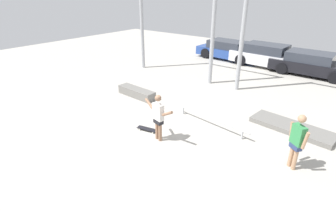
# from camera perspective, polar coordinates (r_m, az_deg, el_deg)

# --- Properties ---
(ground_plane) EXTENTS (36.00, 36.00, 0.00)m
(ground_plane) POSITION_cam_1_polar(r_m,az_deg,el_deg) (9.04, -6.67, -6.21)
(ground_plane) COLOR #B2ADA3
(skateboarder) EXTENTS (1.35, 0.37, 1.57)m
(skateboarder) POSITION_cam_1_polar(r_m,az_deg,el_deg) (8.28, -2.12, -2.19)
(skateboarder) COLOR #8C664C
(skateboarder) RESTS_ON ground_plane
(skateboard) EXTENTS (0.81, 0.37, 0.08)m
(skateboard) POSITION_cam_1_polar(r_m,az_deg,el_deg) (9.19, -4.48, -5.12)
(skateboard) COLOR black
(skateboard) RESTS_ON ground_plane
(grind_box) EXTENTS (2.00, 0.62, 0.38)m
(grind_box) POSITION_cam_1_polar(r_m,az_deg,el_deg) (12.06, -6.84, 2.82)
(grind_box) COLOR slate
(grind_box) RESTS_ON ground_plane
(manual_pad) EXTENTS (2.86, 1.27, 0.17)m
(manual_pad) POSITION_cam_1_polar(r_m,az_deg,el_deg) (10.19, 25.37, -4.34)
(manual_pad) COLOR slate
(manual_pad) RESTS_ON ground_plane
(grind_rail) EXTENTS (3.18, 0.46, 0.33)m
(grind_rail) POSITION_cam_1_polar(r_m,az_deg,el_deg) (9.52, 9.17, -2.85)
(grind_rail) COLOR #B7BABF
(grind_rail) RESTS_ON ground_plane
(canopy_support_left) EXTENTS (4.94, 0.20, 6.51)m
(canopy_support_left) POSITION_cam_1_polar(r_m,az_deg,el_deg) (14.52, 1.37, 21.46)
(canopy_support_left) COLOR #A5A8AD
(canopy_support_left) RESTS_ON ground_plane
(canopy_support_right) EXTENTS (4.94, 0.20, 6.51)m
(canopy_support_right) POSITION_cam_1_polar(r_m,az_deg,el_deg) (11.85, 27.67, 18.28)
(canopy_support_right) COLOR #A5A8AD
(canopy_support_right) RESTS_ON ground_plane
(parked_car_blue) EXTENTS (4.52, 2.08, 1.27)m
(parked_car_blue) POSITION_cam_1_polar(r_m,az_deg,el_deg) (18.99, 12.99, 11.66)
(parked_car_blue) COLOR #284793
(parked_car_blue) RESTS_ON ground_plane
(parked_car_white) EXTENTS (4.57, 2.09, 1.39)m
(parked_car_white) POSITION_cam_1_polar(r_m,az_deg,el_deg) (17.81, 20.78, 10.09)
(parked_car_white) COLOR white
(parked_car_white) RESTS_ON ground_plane
(parked_car_black) EXTENTS (4.38, 2.06, 1.28)m
(parked_car_black) POSITION_cam_1_polar(r_m,az_deg,el_deg) (17.07, 28.72, 7.94)
(parked_car_black) COLOR black
(parked_car_black) RESTS_ON ground_plane
(bystander) EXTENTS (0.60, 0.47, 1.62)m
(bystander) POSITION_cam_1_polar(r_m,az_deg,el_deg) (7.76, 26.31, -6.66)
(bystander) COLOR tan
(bystander) RESTS_ON ground_plane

